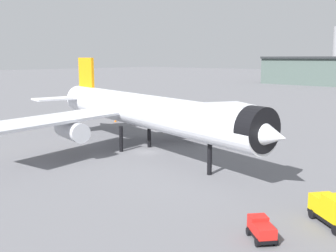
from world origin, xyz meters
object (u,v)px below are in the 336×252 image
at_px(service_truck_front, 335,210).
at_px(traffic_cone_near_nose, 115,120).
at_px(airliner_near_gate, 142,111).
at_px(baggage_tug_wing, 261,229).

distance_m(service_truck_front, traffic_cone_near_nose, 68.40).
xyz_separation_m(service_truck_front, traffic_cone_near_nose, (-62.79, 27.10, -1.23)).
relative_size(service_truck_front, traffic_cone_near_nose, 8.13).
height_order(airliner_near_gate, service_truck_front, airliner_near_gate).
height_order(service_truck_front, traffic_cone_near_nose, service_truck_front).
bearing_deg(traffic_cone_near_nose, airliner_near_gate, -32.92).
height_order(baggage_tug_wing, traffic_cone_near_nose, baggage_tug_wing).
height_order(service_truck_front, baggage_tug_wing, service_truck_front).
relative_size(service_truck_front, baggage_tug_wing, 1.67).
bearing_deg(service_truck_front, baggage_tug_wing, 99.23).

